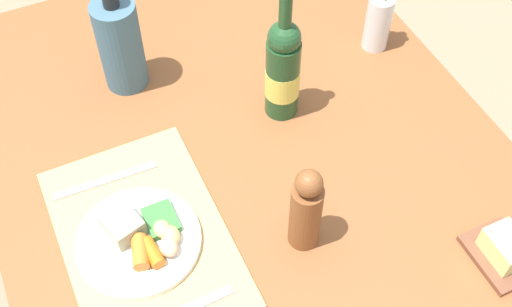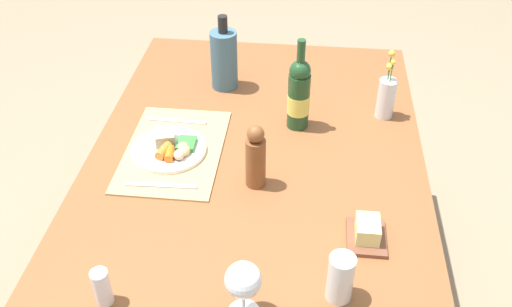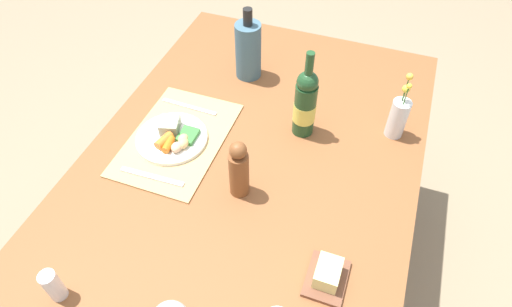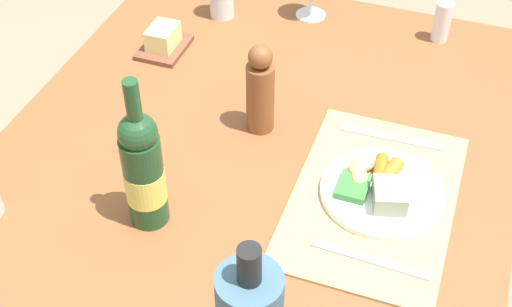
{
  "view_description": "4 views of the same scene",
  "coord_description": "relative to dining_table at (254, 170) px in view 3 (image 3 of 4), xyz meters",
  "views": [
    {
      "loc": [
        0.69,
        -0.33,
        1.81
      ],
      "look_at": [
        0.02,
        -0.02,
        0.87
      ],
      "focal_mm": 45.9,
      "sensor_mm": 36.0,
      "label": 1
    },
    {
      "loc": [
        1.38,
        0.15,
        1.82
      ],
      "look_at": [
        0.05,
        0.0,
        0.77
      ],
      "focal_mm": 39.54,
      "sensor_mm": 36.0,
      "label": 2
    },
    {
      "loc": [
        0.88,
        0.32,
        1.78
      ],
      "look_at": [
        0.04,
        0.02,
        0.79
      ],
      "focal_mm": 30.7,
      "sensor_mm": 36.0,
      "label": 3
    },
    {
      "loc": [
        -0.89,
        -0.35,
        1.71
      ],
      "look_at": [
        -0.03,
        -0.05,
        0.86
      ],
      "focal_mm": 49.36,
      "sensor_mm": 36.0,
      "label": 4
    }
  ],
  "objects": [
    {
      "name": "placemat",
      "position": [
        0.03,
        -0.26,
        0.09
      ],
      "size": [
        0.45,
        0.29,
        0.01
      ],
      "primitive_type": "cube",
      "color": "tan",
      "rests_on": "dining_table"
    },
    {
      "name": "fork",
      "position": [
        -0.11,
        -0.28,
        0.1
      ],
      "size": [
        0.02,
        0.21,
        0.0
      ],
      "primitive_type": "cube",
      "rotation": [
        0.0,
        0.0,
        -0.03
      ],
      "color": "silver",
      "rests_on": "placemat"
    },
    {
      "name": "dinner_plate",
      "position": [
        0.05,
        -0.26,
        0.11
      ],
      "size": [
        0.23,
        0.23,
        0.05
      ],
      "color": "white",
      "rests_on": "placemat"
    },
    {
      "name": "dining_table",
      "position": [
        0.0,
        0.0,
        0.0
      ],
      "size": [
        1.43,
        1.03,
        0.75
      ],
      "color": "brown",
      "rests_on": "ground_plane"
    },
    {
      "name": "salt_shaker",
      "position": [
        0.61,
        -0.29,
        0.14
      ],
      "size": [
        0.04,
        0.04,
        0.1
      ],
      "primitive_type": "cylinder",
      "color": "white",
      "rests_on": "dining_table"
    },
    {
      "name": "flower_vase",
      "position": [
        -0.23,
        0.4,
        0.17
      ],
      "size": [
        0.06,
        0.06,
        0.24
      ],
      "color": "silver",
      "rests_on": "dining_table"
    },
    {
      "name": "wine_bottle",
      "position": [
        -0.15,
        0.12,
        0.21
      ],
      "size": [
        0.07,
        0.07,
        0.31
      ],
      "color": "#1F4825",
      "rests_on": "dining_table"
    },
    {
      "name": "butter_dish",
      "position": [
        0.35,
        0.32,
        0.12
      ],
      "size": [
        0.13,
        0.1,
        0.06
      ],
      "color": "brown",
      "rests_on": "dining_table"
    },
    {
      "name": "pepper_mill",
      "position": [
        0.16,
        0.01,
        0.19
      ],
      "size": [
        0.06,
        0.06,
        0.2
      ],
      "color": "brown",
      "rests_on": "dining_table"
    },
    {
      "name": "knife",
      "position": [
        0.21,
        -0.25,
        0.1
      ],
      "size": [
        0.02,
        0.21,
        0.0
      ],
      "primitive_type": "cube",
      "rotation": [
        0.0,
        0.0,
        0.04
      ],
      "color": "silver",
      "rests_on": "placemat"
    },
    {
      "name": "ground_plane",
      "position": [
        0.0,
        0.0,
        -0.66
      ],
      "size": [
        8.0,
        8.0,
        0.0
      ],
      "primitive_type": "plane",
      "color": "gray"
    },
    {
      "name": "cooler_bottle",
      "position": [
        -0.37,
        -0.16,
        0.2
      ],
      "size": [
        0.09,
        0.09,
        0.27
      ],
      "color": "#416577",
      "rests_on": "dining_table"
    }
  ]
}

